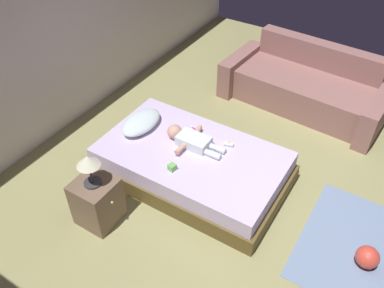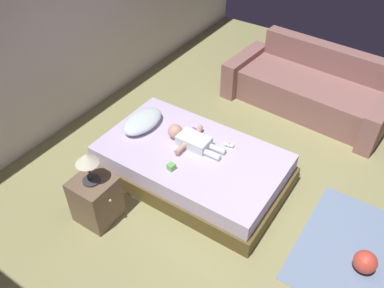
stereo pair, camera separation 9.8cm
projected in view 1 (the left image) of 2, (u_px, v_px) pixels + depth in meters
ground_plane at (281, 217)px, 4.05m from camera, size 8.00×8.00×0.00m
wall_behind_bed at (42, 25)px, 4.37m from camera, size 8.00×0.12×2.68m
bed at (192, 165)px, 4.36m from camera, size 1.19×2.02×0.39m
pillow at (141, 122)px, 4.50m from camera, size 0.56×0.33×0.13m
baby at (190, 139)px, 4.28m from camera, size 0.51×0.68×0.16m
toothbrush at (195, 129)px, 4.49m from camera, size 0.05×0.14×0.02m
couch at (306, 86)px, 5.40m from camera, size 1.14×2.19×0.77m
nightstand at (97, 201)px, 3.87m from camera, size 0.38×0.41×0.51m
lamp at (88, 163)px, 3.54m from camera, size 0.22×0.22×0.34m
rug at (360, 249)px, 3.76m from camera, size 1.32×1.08×0.01m
toy_ball at (367, 257)px, 3.56m from camera, size 0.21×0.21×0.21m
toy_block at (172, 167)px, 3.99m from camera, size 0.08×0.08×0.07m
baby_bottle at (229, 144)px, 4.27m from camera, size 0.07×0.11×0.07m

